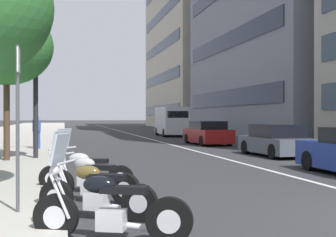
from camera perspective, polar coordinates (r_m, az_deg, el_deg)
sidewalk_right_plaza at (r=36.38m, az=-20.17°, el=-2.34°), size 160.00×9.34×0.15m
lane_centre_stripe at (r=41.57m, az=-4.09°, el=-2.10°), size 110.00×0.16×0.01m
motorcycle_by_sign_pole at (r=6.38m, az=-7.48°, el=-11.25°), size 1.00×2.12×1.48m
motorcycle_nearest_camera at (r=7.84m, az=-9.21°, el=-9.14°), size 1.20×1.92×1.47m
motorcycle_second_in_row at (r=9.32m, az=-9.73°, el=-7.64°), size 1.38×1.79×1.46m
motorcycle_far_end_row at (r=10.58m, az=-10.33°, el=-6.84°), size 0.80×2.12×1.08m
car_mid_block_traffic at (r=20.22m, az=13.41°, el=-2.77°), size 4.16×1.91×1.37m
car_lead_in_lane at (r=27.76m, az=4.97°, el=-1.88°), size 4.36×2.01×1.43m
delivery_van_ahead at (r=39.43m, az=0.43°, el=-0.27°), size 5.47×2.26×2.52m
parking_sign_by_curb at (r=7.84m, az=-18.29°, el=0.75°), size 0.32×0.06×2.73m
street_lamp_with_banners at (r=18.27m, az=-15.25°, el=12.37°), size 1.26×2.44×9.31m
street_tree_near_plaza_corner at (r=17.39m, az=-19.57°, el=8.51°), size 3.27×3.27×5.47m
pedestrian_on_plaza at (r=22.94m, az=-16.13°, el=-1.60°), size 0.47×0.40×1.64m
office_tower_far_left_down_avenue at (r=74.85m, az=6.57°, el=12.13°), size 26.80×19.58×34.22m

